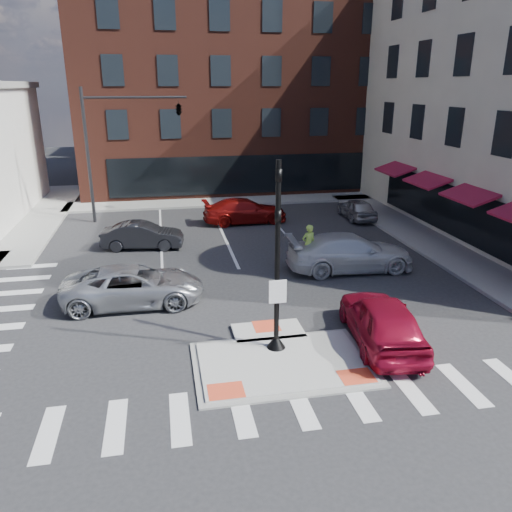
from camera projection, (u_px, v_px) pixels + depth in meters
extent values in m
plane|color=#28282B|center=(279.00, 357.00, 15.67)|extent=(120.00, 120.00, 0.00)
cube|color=gray|center=(283.00, 364.00, 15.20)|extent=(5.40, 3.60, 0.06)
cube|color=#A8A8A3|center=(283.00, 363.00, 15.19)|extent=(5.00, 3.20, 0.12)
cube|color=#A8A8A3|center=(268.00, 332.00, 17.14)|extent=(2.40, 1.40, 0.12)
cube|color=#EB4929|center=(226.00, 391.00, 13.71)|extent=(1.00, 0.80, 0.01)
cube|color=#EB4929|center=(356.00, 376.00, 14.39)|extent=(1.00, 0.80, 0.01)
cube|color=#EB4929|center=(266.00, 326.00, 17.40)|extent=(0.90, 0.90, 0.01)
cube|color=gray|center=(42.00, 216.00, 32.26)|extent=(3.00, 20.00, 0.15)
cube|color=gray|center=(431.00, 242.00, 26.86)|extent=(3.00, 24.00, 0.15)
cube|color=gray|center=(249.00, 200.00, 36.61)|extent=(26.00, 3.00, 0.15)
cube|color=#522419|center=(229.00, 92.00, 43.49)|extent=(24.00, 18.00, 15.00)
cube|color=black|center=(247.00, 174.00, 36.98)|extent=(20.00, 0.12, 2.80)
cube|color=black|center=(455.00, 212.00, 26.54)|extent=(0.12, 16.00, 2.60)
cube|color=#A31539|center=(446.00, 187.00, 25.98)|extent=(1.46, 3.00, 0.58)
cube|color=#A31539|center=(395.00, 169.00, 31.55)|extent=(1.46, 3.00, 0.58)
cube|color=slate|center=(151.00, 111.00, 61.63)|extent=(10.00, 12.00, 10.00)
cube|color=brown|center=(251.00, 102.00, 65.47)|extent=(12.00, 12.00, 12.00)
cone|color=black|center=(276.00, 341.00, 15.93)|extent=(0.60, 0.60, 0.45)
cylinder|color=black|center=(277.00, 256.00, 15.00)|extent=(0.16, 0.16, 5.80)
cube|color=white|center=(278.00, 292.00, 15.25)|extent=(0.55, 0.04, 0.75)
imported|color=black|center=(278.00, 187.00, 14.32)|extent=(0.18, 0.22, 1.10)
imported|color=black|center=(278.00, 228.00, 14.71)|extent=(0.18, 0.22, 1.10)
cylinder|color=black|center=(88.00, 157.00, 29.75)|extent=(0.20, 0.20, 8.00)
cylinder|color=black|center=(135.00, 97.00, 29.18)|extent=(6.00, 0.14, 0.14)
imported|color=black|center=(179.00, 108.00, 29.82)|extent=(0.48, 2.24, 0.90)
imported|color=#B3B6BB|center=(134.00, 286.00, 19.25)|extent=(5.42, 2.55, 1.50)
imported|color=maroon|center=(382.00, 320.00, 16.26)|extent=(2.56, 5.07, 1.65)
imported|color=silver|center=(350.00, 252.00, 22.79)|extent=(5.85, 2.52, 1.68)
imported|color=black|center=(142.00, 235.00, 25.88)|extent=(4.31, 1.96, 1.37)
imported|color=#ADAFB4|center=(357.00, 209.00, 31.62)|extent=(1.59, 3.86, 1.31)
imported|color=#98100D|center=(245.00, 211.00, 30.69)|extent=(5.24, 2.36, 1.49)
imported|color=#3F3F44|center=(308.00, 263.00, 22.55)|extent=(0.98, 1.89, 0.94)
imported|color=#A4D24A|center=(308.00, 244.00, 22.27)|extent=(0.73, 0.56, 1.81)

